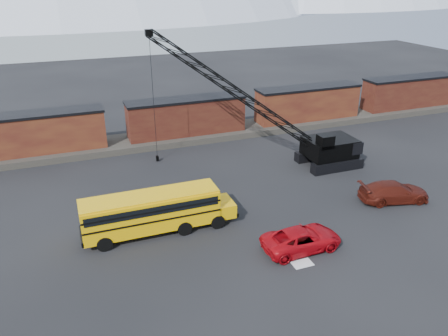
% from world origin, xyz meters
% --- Properties ---
extents(ground, '(160.00, 160.00, 0.00)m').
position_xyz_m(ground, '(0.00, 0.00, 0.00)').
color(ground, black).
rests_on(ground, ground).
extents(gravel_berm, '(120.00, 5.00, 0.70)m').
position_xyz_m(gravel_berm, '(0.00, 22.00, 0.35)').
color(gravel_berm, '#443E38').
rests_on(gravel_berm, ground).
extents(boxcar_west_near, '(13.70, 3.10, 4.17)m').
position_xyz_m(boxcar_west_near, '(-16.00, 22.00, 2.76)').
color(boxcar_west_near, '#401512').
rests_on(boxcar_west_near, gravel_berm).
extents(boxcar_mid, '(13.70, 3.10, 4.17)m').
position_xyz_m(boxcar_mid, '(0.00, 22.00, 2.76)').
color(boxcar_mid, '#4D2315').
rests_on(boxcar_mid, gravel_berm).
extents(boxcar_east_near, '(13.70, 3.10, 4.17)m').
position_xyz_m(boxcar_east_near, '(16.00, 22.00, 2.76)').
color(boxcar_east_near, '#401512').
rests_on(boxcar_east_near, gravel_berm).
extents(boxcar_east_far, '(13.70, 3.10, 4.17)m').
position_xyz_m(boxcar_east_far, '(32.00, 22.00, 2.76)').
color(boxcar_east_far, '#4D2315').
rests_on(boxcar_east_far, gravel_berm).
extents(snow_patch, '(1.40, 0.90, 0.02)m').
position_xyz_m(snow_patch, '(0.50, -4.00, 0.01)').
color(snow_patch, silver).
rests_on(snow_patch, ground).
extents(school_bus, '(11.65, 2.65, 3.19)m').
position_xyz_m(school_bus, '(-7.77, 3.37, 1.79)').
color(school_bus, '#E3A704').
rests_on(school_bus, ground).
extents(red_pickup, '(5.81, 2.79, 1.60)m').
position_xyz_m(red_pickup, '(1.30, -2.42, 0.80)').
color(red_pickup, '#B40811').
rests_on(red_pickup, ground).
extents(maroon_suv, '(6.31, 3.66, 1.72)m').
position_xyz_m(maroon_suv, '(12.23, 1.07, 0.86)').
color(maroon_suv, '#4B150D').
rests_on(maroon_suv, ground).
extents(crawler_crane, '(19.35, 9.47, 13.35)m').
position_xyz_m(crawler_crane, '(2.54, 13.15, 7.50)').
color(crawler_crane, black).
rests_on(crawler_crane, ground).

